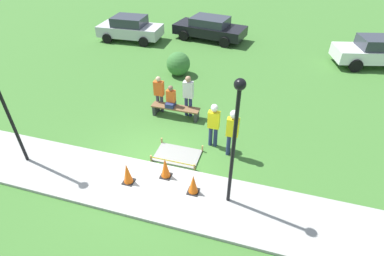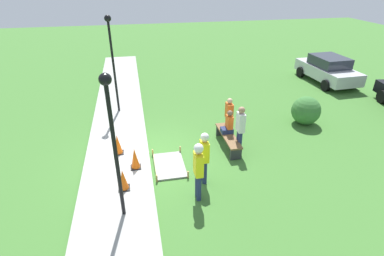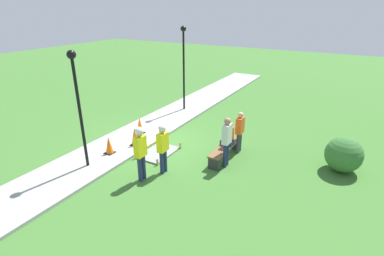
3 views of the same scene
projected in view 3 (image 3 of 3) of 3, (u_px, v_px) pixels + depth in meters
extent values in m
plane|color=#3D702D|center=(156.00, 143.00, 12.20)|extent=(60.00, 60.00, 0.00)
cube|color=#9E9E99|center=(135.00, 137.00, 12.68)|extent=(28.00, 2.20, 0.10)
cube|color=gray|center=(159.00, 153.00, 11.35)|extent=(1.54, 0.99, 0.06)
cube|color=tan|center=(159.00, 140.00, 12.16)|extent=(0.05, 0.05, 0.25)
cube|color=tan|center=(135.00, 156.00, 10.92)|extent=(0.05, 0.05, 0.25)
cube|color=tan|center=(180.00, 146.00, 11.71)|extent=(0.05, 0.05, 0.25)
cube|color=tan|center=(157.00, 162.00, 10.47)|extent=(0.05, 0.05, 0.25)
cube|color=yellow|center=(148.00, 146.00, 11.52)|extent=(1.54, 0.00, 0.04)
cube|color=black|center=(140.00, 133.00, 12.91)|extent=(0.34, 0.34, 0.02)
cone|color=orange|center=(140.00, 125.00, 12.77)|extent=(0.29, 0.29, 0.71)
cube|color=black|center=(135.00, 145.00, 11.83)|extent=(0.34, 0.34, 0.02)
cone|color=orange|center=(135.00, 136.00, 11.69)|extent=(0.29, 0.29, 0.71)
cube|color=black|center=(110.00, 153.00, 11.18)|extent=(0.34, 0.34, 0.02)
cone|color=orange|center=(109.00, 145.00, 11.06)|extent=(0.29, 0.29, 0.64)
cube|color=#2D2D33|center=(234.00, 144.00, 11.64)|extent=(0.12, 0.40, 0.42)
cube|color=#2D2D33|center=(214.00, 164.00, 10.20)|extent=(0.12, 0.40, 0.42)
cube|color=brown|center=(225.00, 147.00, 10.83)|extent=(1.99, 0.44, 0.06)
cube|color=navy|center=(227.00, 142.00, 10.95)|extent=(0.34, 0.44, 0.18)
cube|color=#E55B1E|center=(230.00, 134.00, 10.78)|extent=(0.36, 0.20, 0.50)
sphere|color=brown|center=(230.00, 125.00, 10.65)|extent=(0.21, 0.21, 0.21)
cylinder|color=navy|center=(143.00, 167.00, 9.59)|extent=(0.14, 0.14, 0.85)
cylinder|color=navy|center=(140.00, 169.00, 9.45)|extent=(0.14, 0.14, 0.85)
cube|color=yellow|center=(140.00, 146.00, 9.23)|extent=(0.40, 0.22, 0.67)
sphere|color=tan|center=(139.00, 133.00, 9.06)|extent=(0.23, 0.23, 0.23)
sphere|color=white|center=(139.00, 131.00, 9.04)|extent=(0.26, 0.26, 0.26)
cylinder|color=navy|center=(165.00, 160.00, 10.02)|extent=(0.14, 0.14, 0.80)
cylinder|color=navy|center=(162.00, 163.00, 9.88)|extent=(0.14, 0.14, 0.80)
cube|color=yellow|center=(163.00, 142.00, 9.67)|extent=(0.40, 0.22, 0.63)
sphere|color=tan|center=(162.00, 130.00, 9.51)|extent=(0.22, 0.22, 0.22)
sphere|color=white|center=(162.00, 128.00, 9.49)|extent=(0.25, 0.25, 0.25)
cylinder|color=#383D47|center=(240.00, 141.00, 11.44)|extent=(0.14, 0.14, 0.78)
cylinder|color=#383D47|center=(238.00, 143.00, 11.30)|extent=(0.14, 0.14, 0.78)
cube|color=#E55B1E|center=(240.00, 125.00, 11.10)|extent=(0.40, 0.22, 0.62)
sphere|color=tan|center=(241.00, 115.00, 10.95)|extent=(0.21, 0.21, 0.21)
cylinder|color=navy|center=(227.00, 154.00, 10.41)|extent=(0.14, 0.14, 0.87)
cylinder|color=navy|center=(225.00, 156.00, 10.27)|extent=(0.14, 0.14, 0.87)
cube|color=silver|center=(227.00, 134.00, 10.04)|extent=(0.40, 0.22, 0.69)
sphere|color=#A37A5B|center=(228.00, 121.00, 9.87)|extent=(0.24, 0.24, 0.24)
cylinder|color=black|center=(80.00, 115.00, 9.64)|extent=(0.10, 0.10, 3.66)
sphere|color=black|center=(71.00, 55.00, 8.91)|extent=(0.28, 0.28, 0.28)
cylinder|color=black|center=(184.00, 72.00, 15.19)|extent=(0.10, 0.10, 3.97)
sphere|color=black|center=(183.00, 29.00, 14.40)|extent=(0.28, 0.28, 0.28)
sphere|color=#387033|center=(344.00, 155.00, 9.98)|extent=(1.21, 1.21, 1.21)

